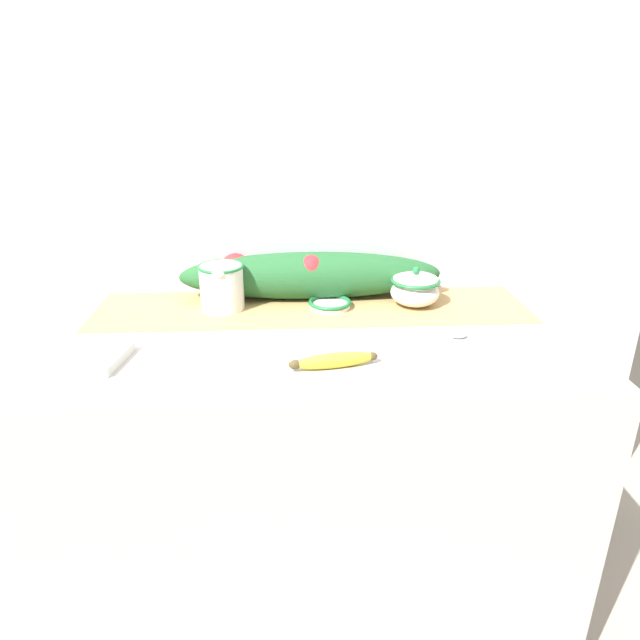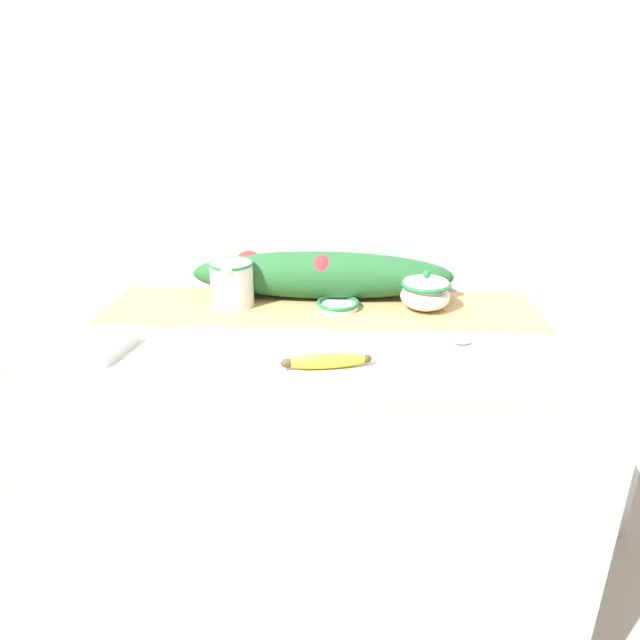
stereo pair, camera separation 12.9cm
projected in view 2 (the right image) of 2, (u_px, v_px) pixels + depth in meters
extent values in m
plane|color=#B2A899|center=(317.00, 603.00, 1.67)|extent=(12.00, 12.00, 0.00)
cube|color=#B7B2AD|center=(317.00, 483.00, 1.51)|extent=(1.23, 0.64, 0.86)
cube|color=silver|center=(324.00, 168.00, 1.53)|extent=(2.03, 0.04, 2.40)
cube|color=tan|center=(321.00, 307.00, 1.50)|extent=(1.13, 0.28, 0.00)
cylinder|color=white|center=(232.00, 284.00, 1.49)|extent=(0.11, 0.11, 0.12)
torus|color=#1E7038|center=(231.00, 264.00, 1.47)|extent=(0.12, 0.12, 0.01)
torus|color=white|center=(237.00, 273.00, 1.55)|extent=(0.06, 0.01, 0.06)
ellipsoid|color=white|center=(227.00, 271.00, 1.43)|extent=(0.03, 0.02, 0.02)
ellipsoid|color=white|center=(425.00, 296.00, 1.48)|extent=(0.13, 0.13, 0.07)
torus|color=#1E7038|center=(426.00, 284.00, 1.46)|extent=(0.13, 0.13, 0.01)
ellipsoid|color=white|center=(426.00, 282.00, 1.46)|extent=(0.12, 0.12, 0.02)
sphere|color=#1E7038|center=(427.00, 274.00, 1.45)|extent=(0.02, 0.02, 0.02)
cylinder|color=white|center=(338.00, 306.00, 1.49)|extent=(0.11, 0.11, 0.01)
torus|color=#1E7038|center=(338.00, 303.00, 1.49)|extent=(0.11, 0.11, 0.01)
ellipsoid|color=yellow|center=(327.00, 361.00, 1.18)|extent=(0.18, 0.06, 0.03)
ellipsoid|color=brown|center=(288.00, 363.00, 1.17)|extent=(0.03, 0.02, 0.02)
ellipsoid|color=brown|center=(366.00, 359.00, 1.19)|extent=(0.03, 0.02, 0.02)
cube|color=#B7B7BC|center=(424.00, 345.00, 1.29)|extent=(0.14, 0.03, 0.00)
ellipsoid|color=#B7B7BC|center=(462.00, 342.00, 1.29)|extent=(0.05, 0.03, 0.01)
cube|color=white|center=(96.00, 347.00, 1.25)|extent=(0.16, 0.16, 0.02)
ellipsoid|color=#235B2D|center=(322.00, 275.00, 1.55)|extent=(0.71, 0.14, 0.13)
sphere|color=red|center=(249.00, 265.00, 1.57)|extent=(0.08, 0.08, 0.08)
sphere|color=red|center=(322.00, 270.00, 1.52)|extent=(0.08, 0.08, 0.08)
sphere|color=red|center=(404.00, 273.00, 1.52)|extent=(0.06, 0.06, 0.06)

